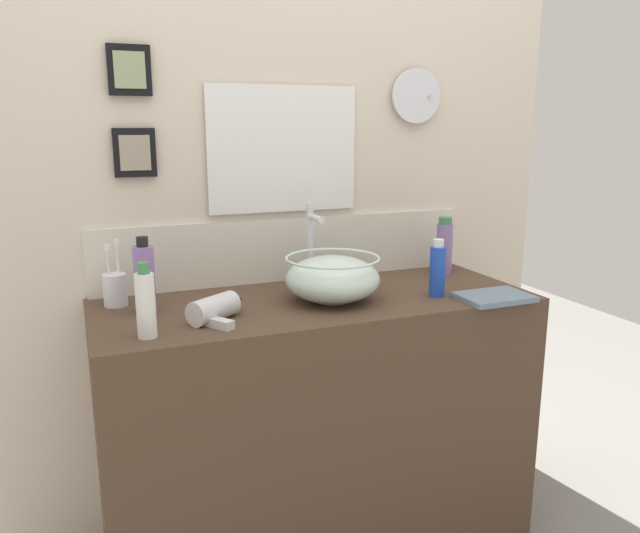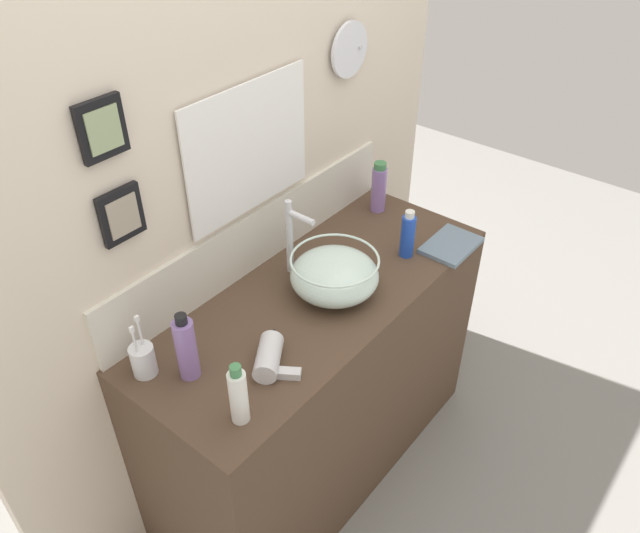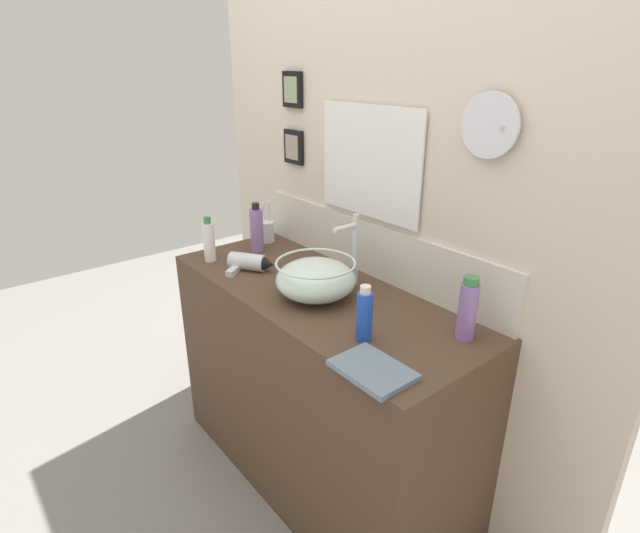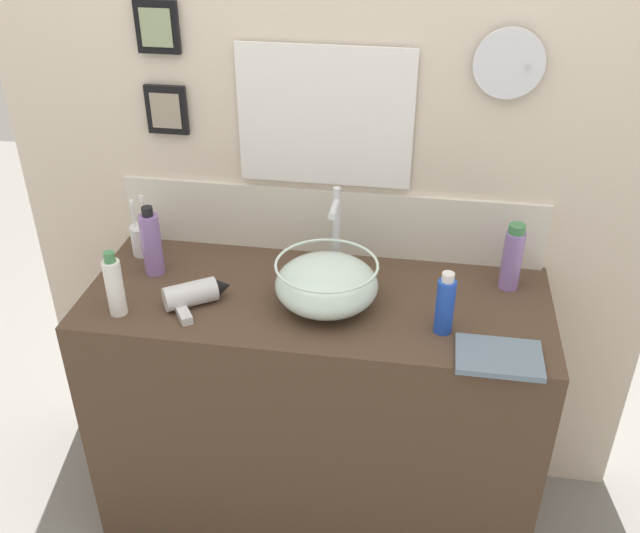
# 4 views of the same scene
# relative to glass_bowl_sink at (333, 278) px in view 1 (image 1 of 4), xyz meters

# --- Properties ---
(vanity_counter) EXTENTS (1.32, 0.52, 0.87)m
(vanity_counter) POSITION_rel_glass_bowl_sink_xyz_m (-0.03, 0.04, -0.51)
(vanity_counter) COLOR #4C3828
(vanity_counter) RESTS_ON ground
(back_panel) EXTENTS (1.98, 0.10, 2.53)m
(back_panel) POSITION_rel_glass_bowl_sink_xyz_m (-0.04, 0.33, 0.32)
(back_panel) COLOR beige
(back_panel) RESTS_ON ground
(glass_bowl_sink) EXTENTS (0.28, 0.28, 0.14)m
(glass_bowl_sink) POSITION_rel_glass_bowl_sink_xyz_m (0.00, 0.00, 0.00)
(glass_bowl_sink) COLOR silver
(glass_bowl_sink) RESTS_ON vanity_counter
(faucet) EXTENTS (0.02, 0.11, 0.27)m
(faucet) POSITION_rel_glass_bowl_sink_xyz_m (-0.00, 0.18, 0.08)
(faucet) COLOR silver
(faucet) RESTS_ON vanity_counter
(hair_drier) EXTENTS (0.19, 0.20, 0.07)m
(hair_drier) POSITION_rel_glass_bowl_sink_xyz_m (-0.36, -0.05, -0.04)
(hair_drier) COLOR silver
(hair_drier) RESTS_ON vanity_counter
(toothbrush_cup) EXTENTS (0.07, 0.07, 0.20)m
(toothbrush_cup) POSITION_rel_glass_bowl_sink_xyz_m (-0.60, 0.19, -0.02)
(toothbrush_cup) COLOR silver
(toothbrush_cup) RESTS_ON vanity_counter
(lotion_bottle) EXTENTS (0.06, 0.06, 0.20)m
(lotion_bottle) POSITION_rel_glass_bowl_sink_xyz_m (0.50, 0.18, 0.03)
(lotion_bottle) COLOR #8C6BB2
(lotion_bottle) RESTS_ON vanity_counter
(spray_bottle) EXTENTS (0.05, 0.05, 0.19)m
(spray_bottle) POSITION_rel_glass_bowl_sink_xyz_m (-0.55, -0.13, 0.02)
(spray_bottle) COLOR white
(spray_bottle) RESTS_ON vanity_counter
(soap_dispenser) EXTENTS (0.06, 0.06, 0.22)m
(soap_dispenser) POSITION_rel_glass_bowl_sink_xyz_m (-0.53, 0.09, 0.03)
(soap_dispenser) COLOR #8C6BB2
(soap_dispenser) RESTS_ON vanity_counter
(shampoo_bottle) EXTENTS (0.05, 0.05, 0.18)m
(shampoo_bottle) POSITION_rel_glass_bowl_sink_xyz_m (0.32, -0.07, 0.01)
(shampoo_bottle) COLOR blue
(shampoo_bottle) RESTS_ON vanity_counter
(hand_towel) EXTENTS (0.21, 0.15, 0.02)m
(hand_towel) POSITION_rel_glass_bowl_sink_xyz_m (0.46, -0.17, -0.06)
(hand_towel) COLOR slate
(hand_towel) RESTS_ON vanity_counter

